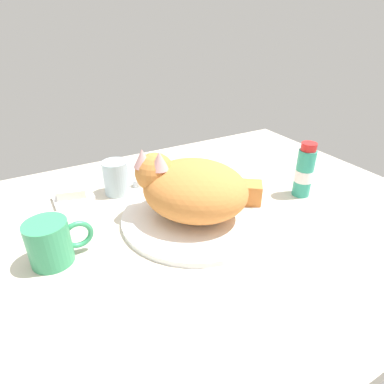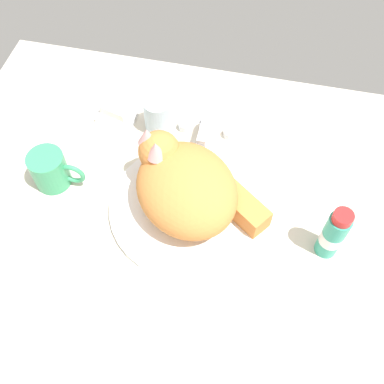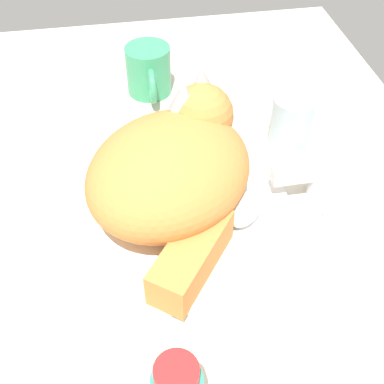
{
  "view_description": "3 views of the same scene",
  "coord_description": "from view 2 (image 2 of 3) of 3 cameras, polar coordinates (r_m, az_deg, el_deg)",
  "views": [
    {
      "loc": [
        -29.02,
        -50.67,
        38.99
      ],
      "look_at": [
        -1.13,
        -0.7,
        7.32
      ],
      "focal_mm": 30.09,
      "sensor_mm": 36.0,
      "label": 1
    },
    {
      "loc": [
        10.99,
        -45.34,
        79.53
      ],
      "look_at": [
        1.24,
        -0.84,
        7.89
      ],
      "focal_mm": 42.16,
      "sensor_mm": 36.0,
      "label": 2
    },
    {
      "loc": [
        45.3,
        -5.03,
        49.31
      ],
      "look_at": [
        1.62,
        2.58,
        5.02
      ],
      "focal_mm": 47.28,
      "sensor_mm": 36.0,
      "label": 3
    }
  ],
  "objects": [
    {
      "name": "soap_dish",
      "position": [
        1.08,
        -9.37,
        9.78
      ],
      "size": [
        9.0,
        6.4,
        1.2
      ],
      "primitive_type": "cube",
      "color": "white",
      "rests_on": "ground_plane"
    },
    {
      "name": "rinse_cup",
      "position": [
        1.02,
        -4.33,
        9.64
      ],
      "size": [
        6.11,
        6.11,
        8.38
      ],
      "color": "silver",
      "rests_on": "ground_plane"
    },
    {
      "name": "cat",
      "position": [
        0.86,
        -0.75,
        0.91
      ],
      "size": [
        31.32,
        28.92,
        14.69
      ],
      "color": "#D17F3D",
      "rests_on": "sink_basin"
    },
    {
      "name": "soap_bar",
      "position": [
        1.07,
        -9.5,
        10.37
      ],
      "size": [
        7.32,
        6.0,
        2.13
      ],
      "primitive_type": "cube",
      "rotation": [
        0.0,
        0.0,
        -0.26
      ],
      "color": "white",
      "rests_on": "soap_dish"
    },
    {
      "name": "toothpaste_bottle",
      "position": [
        0.86,
        17.44,
        -5.13
      ],
      "size": [
        4.27,
        4.27,
        13.4
      ],
      "color": "teal",
      "rests_on": "ground_plane"
    },
    {
      "name": "coffee_mug",
      "position": [
        0.97,
        -17.42,
        2.67
      ],
      "size": [
        11.45,
        7.46,
        8.19
      ],
      "color": "#389966",
      "rests_on": "ground_plane"
    },
    {
      "name": "ground_plane",
      "position": [
        0.94,
        -0.63,
        -2.52
      ],
      "size": [
        110.0,
        82.5,
        3.0
      ],
      "primitive_type": "cube",
      "color": "beige"
    },
    {
      "name": "sink_basin",
      "position": [
        0.92,
        -0.64,
        -1.87
      ],
      "size": [
        31.51,
        31.51,
        1.17
      ],
      "primitive_type": "cylinder",
      "color": "white",
      "rests_on": "ground_plane"
    },
    {
      "name": "faucet",
      "position": [
        1.02,
        1.8,
        7.95
      ],
      "size": [
        13.17,
        8.92,
        5.41
      ],
      "color": "silver",
      "rests_on": "ground_plane"
    }
  ]
}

